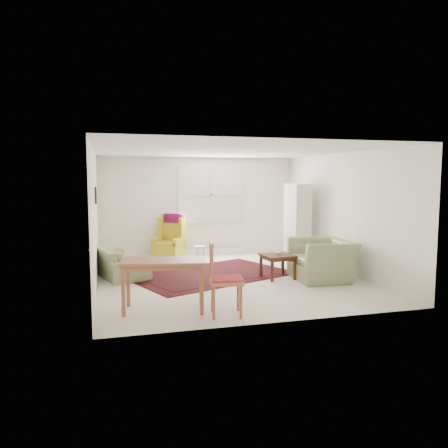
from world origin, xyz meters
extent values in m
cube|color=beige|center=(0.00, 0.00, 0.00)|extent=(5.00, 5.50, 0.01)
cube|color=white|center=(0.00, 0.00, 2.50)|extent=(5.00, 5.50, 0.01)
cube|color=white|center=(0.00, 2.75, 1.25)|extent=(5.00, 0.04, 2.50)
cube|color=white|center=(0.00, -2.75, 1.25)|extent=(5.00, 0.04, 2.50)
cube|color=white|center=(-2.50, 0.00, 1.25)|extent=(0.04, 5.50, 2.50)
cube|color=white|center=(2.50, 0.00, 1.25)|extent=(0.04, 5.50, 2.50)
cube|color=white|center=(0.30, 2.73, 1.55)|extent=(1.72, 0.06, 1.42)
cube|color=white|center=(0.30, 2.73, 1.55)|extent=(1.60, 0.02, 1.30)
cube|color=silver|center=(0.30, 2.67, 0.09)|extent=(1.60, 0.12, 0.18)
cube|color=black|center=(-2.48, 0.50, 1.65)|extent=(0.03, 0.42, 0.32)
cube|color=tan|center=(-2.46, 0.50, 1.65)|extent=(0.01, 0.34, 0.24)
imported|color=gray|center=(-2.10, 0.97, 0.40)|extent=(1.27, 2.09, 0.79)
imported|color=gray|center=(1.76, -0.56, 0.47)|extent=(1.12, 1.27, 0.94)
camera|label=1|loc=(-2.29, -8.17, 1.97)|focal=35.00mm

